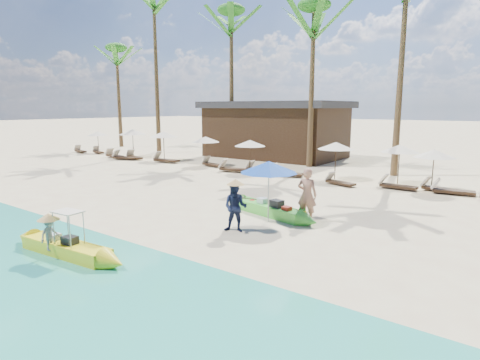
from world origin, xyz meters
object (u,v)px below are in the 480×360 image
Objects in this scene: tourist at (307,195)px; blue_umbrella at (269,167)px; yellow_canoe at (66,248)px; green_canoe at (269,209)px.

tourist is 0.89× the size of blue_umbrella.
yellow_canoe is 6.64m from blue_umbrella.
yellow_canoe is at bearing -113.86° from blue_umbrella.
blue_umbrella reaches higher than yellow_canoe.
blue_umbrella reaches higher than green_canoe.
tourist reaches higher than green_canoe.
blue_umbrella reaches higher than tourist.
tourist is at bearing 38.01° from blue_umbrella.
blue_umbrella is (2.60, 5.88, 1.69)m from yellow_canoe.
green_canoe is at bearing -4.83° from tourist.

